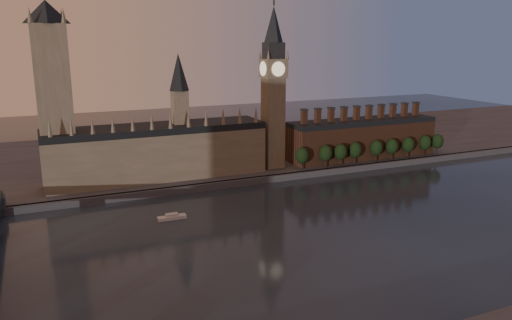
{
  "coord_description": "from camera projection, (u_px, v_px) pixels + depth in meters",
  "views": [
    {
      "loc": [
        -128.97,
        -177.63,
        86.03
      ],
      "look_at": [
        -26.27,
        55.0,
        24.22
      ],
      "focal_mm": 35.0,
      "sensor_mm": 36.0,
      "label": 1
    }
  ],
  "objects": [
    {
      "name": "embankment_tree_5",
      "position": [
        392.0,
        146.0,
        345.95
      ],
      "size": [
        8.6,
        8.6,
        14.88
      ],
      "color": "black",
      "rests_on": "north_bank"
    },
    {
      "name": "embankment_tree_6",
      "position": [
        408.0,
        145.0,
        351.46
      ],
      "size": [
        8.6,
        8.6,
        14.88
      ],
      "color": "black",
      "rests_on": "north_bank"
    },
    {
      "name": "ground",
      "position": [
        357.0,
        232.0,
        228.84
      ],
      "size": [
        900.0,
        900.0,
        0.0
      ],
      "primitive_type": "plane",
      "color": "black",
      "rests_on": "ground"
    },
    {
      "name": "chimney_block",
      "position": [
        362.0,
        138.0,
        353.81
      ],
      "size": [
        110.0,
        25.0,
        37.0
      ],
      "color": "#573321",
      "rests_on": "north_bank"
    },
    {
      "name": "embankment_tree_0",
      "position": [
        302.0,
        155.0,
        319.21
      ],
      "size": [
        8.6,
        8.6,
        14.88
      ],
      "color": "black",
      "rests_on": "north_bank"
    },
    {
      "name": "river_boat",
      "position": [
        172.0,
        217.0,
        244.58
      ],
      "size": [
        14.06,
        4.19,
        2.8
      ],
      "rotation": [
        0.0,
        0.0,
        -0.01
      ],
      "color": "silver",
      "rests_on": "ground"
    },
    {
      "name": "victoria_tower",
      "position": [
        53.0,
        90.0,
        270.02
      ],
      "size": [
        24.0,
        24.0,
        108.0
      ],
      "color": "#81705B",
      "rests_on": "north_bank"
    },
    {
      "name": "embankment_tree_8",
      "position": [
        437.0,
        141.0,
        363.42
      ],
      "size": [
        8.6,
        8.6,
        14.88
      ],
      "color": "black",
      "rests_on": "north_bank"
    },
    {
      "name": "embankment_tree_3",
      "position": [
        355.0,
        150.0,
        334.92
      ],
      "size": [
        8.6,
        8.6,
        14.88
      ],
      "color": "black",
      "rests_on": "north_bank"
    },
    {
      "name": "big_ben",
      "position": [
        273.0,
        86.0,
        317.12
      ],
      "size": [
        15.0,
        15.0,
        107.0
      ],
      "color": "#81705B",
      "rests_on": "north_bank"
    },
    {
      "name": "palace_of_westminster",
      "position": [
        158.0,
        149.0,
        300.6
      ],
      "size": [
        130.0,
        30.3,
        74.0
      ],
      "color": "#81705B",
      "rests_on": "north_bank"
    },
    {
      "name": "embankment_tree_4",
      "position": [
        376.0,
        148.0,
        341.41
      ],
      "size": [
        8.6,
        8.6,
        14.88
      ],
      "color": "black",
      "rests_on": "north_bank"
    },
    {
      "name": "embankment_tree_2",
      "position": [
        341.0,
        152.0,
        329.14
      ],
      "size": [
        8.6,
        8.6,
        14.88
      ],
      "color": "black",
      "rests_on": "north_bank"
    },
    {
      "name": "embankment_tree_7",
      "position": [
        425.0,
        143.0,
        359.15
      ],
      "size": [
        8.6,
        8.6,
        14.88
      ],
      "color": "black",
      "rests_on": "north_bank"
    },
    {
      "name": "embankment_tree_1",
      "position": [
        326.0,
        153.0,
        325.7
      ],
      "size": [
        8.6,
        8.6,
        14.88
      ],
      "color": "black",
      "rests_on": "north_bank"
    },
    {
      "name": "north_bank",
      "position": [
        223.0,
        150.0,
        386.63
      ],
      "size": [
        900.0,
        182.0,
        4.0
      ],
      "color": "#49494E",
      "rests_on": "ground"
    }
  ]
}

